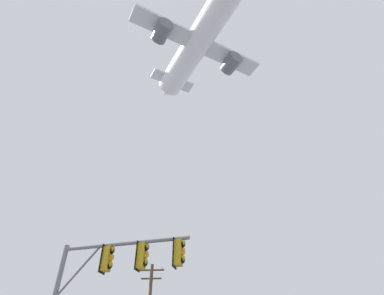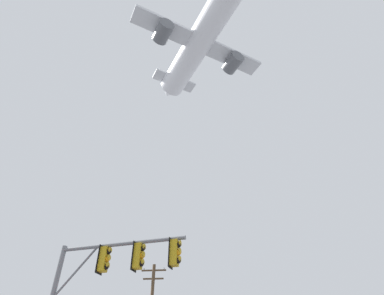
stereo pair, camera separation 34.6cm
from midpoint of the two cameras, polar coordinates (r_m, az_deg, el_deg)
name	(u,v)px [view 1 (the left image)]	position (r m, az deg, el deg)	size (l,w,h in m)	color
signal_pole_near	(109,275)	(12.47, -16.08, -21.96)	(5.16, 1.20, 5.60)	slate
airplane	(200,38)	(52.50, 1.39, 19.74)	(20.71, 26.83, 8.05)	white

